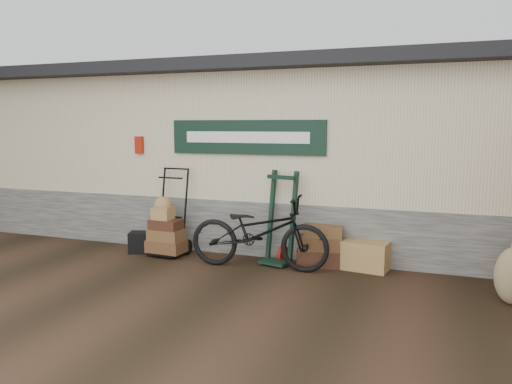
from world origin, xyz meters
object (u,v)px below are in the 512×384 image
porter_trolley (171,211)px  bicycle (259,228)px  suitcase_stack (321,245)px  green_barrow (280,218)px  wicker_hamper (366,255)px  black_trunk (140,242)px

porter_trolley → bicycle: (1.67, -0.32, -0.11)m
bicycle → suitcase_stack: bearing=-63.5°
green_barrow → bicycle: bearing=-104.8°
wicker_hamper → bicycle: bicycle is taller
porter_trolley → green_barrow: porter_trolley is taller
porter_trolley → wicker_hamper: size_ratio=2.22×
green_barrow → suitcase_stack: size_ratio=2.01×
porter_trolley → suitcase_stack: (2.50, 0.18, -0.41)m
black_trunk → suitcase_stack: bearing=5.6°
porter_trolley → green_barrow: size_ratio=1.02×
porter_trolley → bicycle: size_ratio=0.69×
wicker_hamper → porter_trolley: bearing=-176.7°
porter_trolley → bicycle: bearing=-7.6°
porter_trolley → suitcase_stack: 2.54m
green_barrow → suitcase_stack: (0.62, 0.11, -0.40)m
porter_trolley → bicycle: 1.70m
green_barrow → bicycle: size_ratio=0.68×
suitcase_stack → wicker_hamper: 0.70m
green_barrow → suitcase_stack: 0.75m
green_barrow → bicycle: green_barrow is taller
green_barrow → black_trunk: size_ratio=4.12×
suitcase_stack → porter_trolley: bearing=-175.8°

